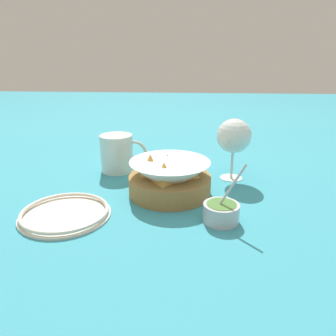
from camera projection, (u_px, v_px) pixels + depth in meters
The scene contains 6 objects.
ground_plane at pixel (171, 187), 0.85m from camera, with size 4.00×4.00×0.00m, color teal.
food_basket at pixel (168, 179), 0.80m from camera, with size 0.20×0.20×0.10m.
sauce_cup at pixel (221, 212), 0.67m from camera, with size 0.08×0.07×0.13m.
wine_glass at pixel (234, 137), 0.87m from camera, with size 0.09×0.09×0.17m.
beer_mug at pixel (117, 155), 0.95m from camera, with size 0.14×0.09×0.11m.
side_plate at pixel (65, 213), 0.70m from camera, with size 0.19×0.19×0.01m.
Camera 1 is at (0.04, -0.78, 0.34)m, focal length 35.00 mm.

